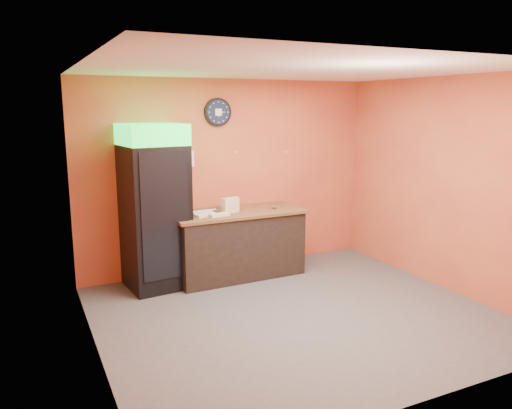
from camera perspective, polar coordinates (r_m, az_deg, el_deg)
floor at (r=6.05m, az=4.63°, el=-12.37°), size 4.50×4.50×0.00m
back_wall at (r=7.41m, az=-3.01°, el=3.30°), size 4.50×0.02×2.80m
left_wall at (r=4.91m, az=-18.42°, el=-1.27°), size 0.02×4.00×2.80m
right_wall at (r=7.04m, az=20.87°, el=2.17°), size 0.02×4.00×2.80m
ceiling at (r=5.56m, az=5.09°, el=15.15°), size 4.50×4.00×0.02m
beverage_cooler at (r=6.71m, az=-11.44°, el=-0.59°), size 0.84×0.85×2.19m
prep_counter at (r=7.21m, az=-2.25°, el=-4.59°), size 1.84×0.85×0.91m
wall_clock at (r=7.24m, az=-4.39°, el=10.48°), size 0.40×0.06×0.40m
wall_phone at (r=7.11m, az=-7.63°, el=5.19°), size 0.12×0.10×0.22m
butcher_paper at (r=7.09m, az=-2.27°, el=-0.89°), size 1.91×0.88×0.04m
sub_roll_stack at (r=6.95m, az=-2.92°, el=-0.09°), size 0.26×0.15×0.21m
wrapped_sandwich_left at (r=6.76m, az=-5.89°, el=-1.19°), size 0.31×0.21×0.04m
wrapped_sandwich_mid at (r=6.75m, az=-4.21°, el=-1.19°), size 0.29×0.14×0.04m
wrapped_sandwich_right at (r=6.92m, az=-6.21°, el=-0.90°), size 0.30×0.14×0.04m
kitchen_tool at (r=7.17m, az=-4.38°, el=-0.38°), size 0.06×0.06×0.06m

